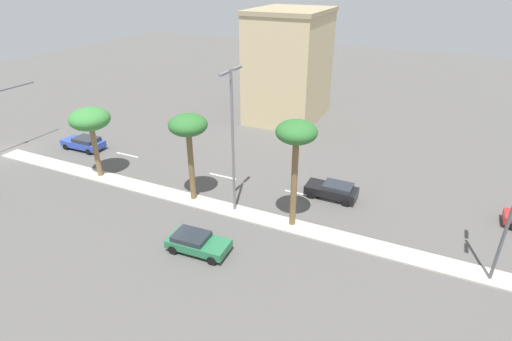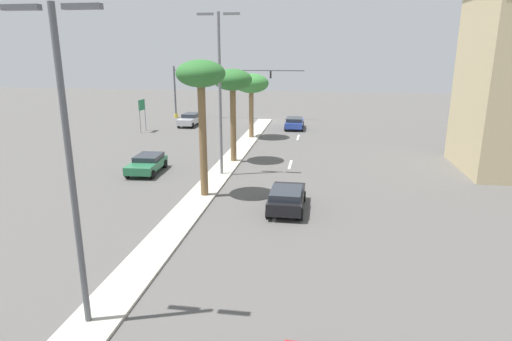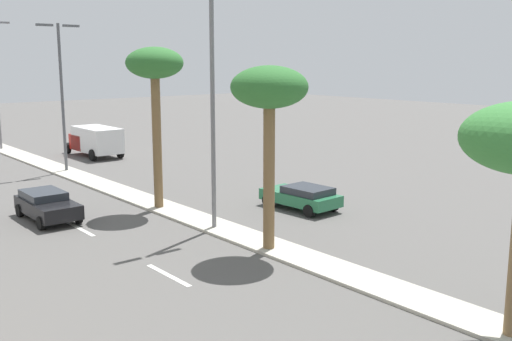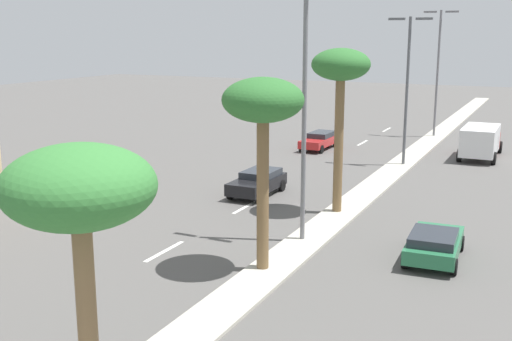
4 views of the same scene
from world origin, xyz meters
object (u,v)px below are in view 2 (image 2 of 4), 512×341
Objects in this scene: street_lamp_far at (68,149)px; sedan_black_near at (287,198)px; sedan_silver_rear at (190,119)px; sedan_green_mid at (147,163)px; traffic_signal_gantry at (209,84)px; sedan_blue_left at (294,123)px; palm_tree_mid at (233,83)px; directional_road_sign at (142,108)px; palm_tree_far at (251,85)px; street_lamp_right at (220,84)px; palm_tree_left at (201,80)px.

street_lamp_far is 13.91m from sedan_black_near.
sedan_silver_rear reaches higher than sedan_green_mid.
sedan_green_mid is (10.92, -6.40, -0.05)m from sedan_black_near.
traffic_signal_gantry reaches higher than sedan_silver_rear.
sedan_blue_left is (1.26, -26.73, 0.01)m from sedan_black_near.
traffic_signal_gantry is at bearing -29.33° from sedan_blue_left.
sedan_green_mid is (5.75, 4.04, -5.63)m from palm_tree_mid.
directional_road_sign is at bearing -70.18° from street_lamp_far.
sedan_green_mid is (5.58, 14.18, -4.79)m from palm_tree_far.
palm_tree_mid is at bearing 136.88° from directional_road_sign.
sedan_green_mid is at bearing 64.58° from sedan_blue_left.
directional_road_sign is 17.52m from sedan_green_mid.
sedan_silver_rear is at bearing -62.35° from palm_tree_mid.
traffic_signal_gantry is 45.64m from street_lamp_far.
directional_road_sign is at bearing -51.33° from sedan_black_near.
street_lamp_right is 18.13m from street_lamp_far.
sedan_green_mid is (-2.20, 26.99, -3.84)m from traffic_signal_gantry.
palm_tree_left reaches higher than sedan_silver_rear.
palm_tree_left reaches higher than palm_tree_far.
sedan_blue_left is at bearing -87.30° from sedan_black_near.
traffic_signal_gantry is at bearing -76.06° from palm_tree_left.
palm_tree_left is 13.29m from street_lamp_far.
sedan_silver_rear is 0.99× the size of sedan_blue_left.
palm_tree_mid is 0.66× the size of street_lamp_right.
palm_tree_far is at bearing -111.49° from sedan_green_mid.
palm_tree_far reaches higher than directional_road_sign.
palm_tree_far is at bearing 56.44° from sedan_blue_left.
sedan_green_mid is (5.27, -18.01, -5.23)m from street_lamp_far.
directional_road_sign is at bearing 50.75° from sedan_silver_rear.
palm_tree_far is at bearing -89.05° from palm_tree_mid.
directional_road_sign is at bearing -43.12° from palm_tree_mid.
sedan_blue_left is (-12.68, 0.46, -0.03)m from sedan_silver_rear.
palm_tree_mid is at bearing 90.95° from palm_tree_far.
street_lamp_far reaches higher than sedan_blue_left.
palm_tree_far is 0.65× the size of street_lamp_far.
palm_tree_far is 0.79× the size of palm_tree_left.
palm_tree_far is 1.42× the size of sedan_silver_rear.
palm_tree_far is at bearing -89.72° from street_lamp_right.
palm_tree_mid is at bearing -91.26° from street_lamp_far.
traffic_signal_gantry is at bearing -80.57° from street_lamp_far.
palm_tree_far is 8.76m from sedan_blue_left.
street_lamp_far is 19.48m from sedan_green_mid.
sedan_blue_left is at bearing 177.91° from sedan_silver_rear.
palm_tree_mid is 1.71× the size of sedan_black_near.
palm_tree_left is 8.40m from sedan_black_near.
traffic_signal_gantry is 36.08m from sedan_black_near.
traffic_signal_gantry is at bearing -97.53° from sedan_silver_rear.
directional_road_sign is at bearing -66.39° from sedan_green_mid.
palm_tree_mid is at bearing 76.51° from sedan_blue_left.
palm_tree_mid reaches higher than sedan_green_mid.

